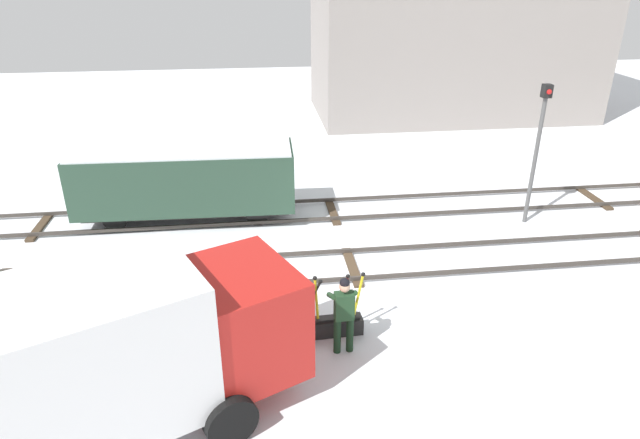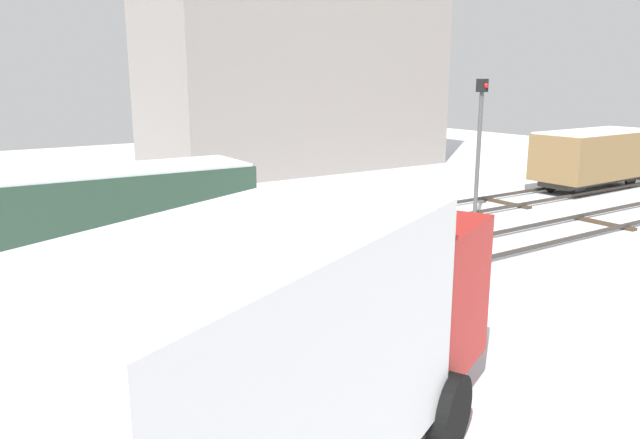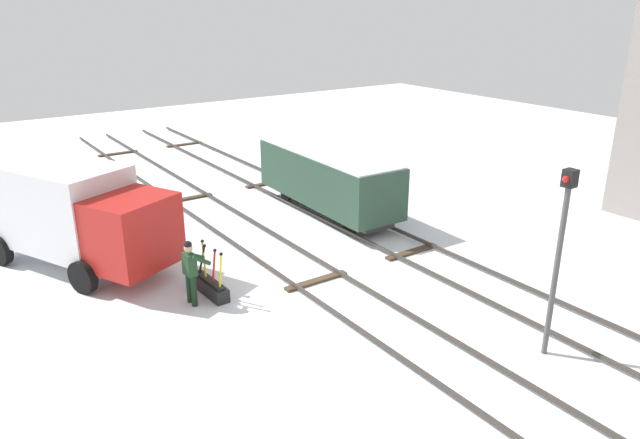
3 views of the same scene
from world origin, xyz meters
name	(u,v)px [view 2 (image 2 of 3)]	position (x,y,z in m)	size (l,w,h in m)	color
ground_plane	(365,278)	(0.00, 0.00, 0.00)	(60.00, 60.00, 0.00)	silver
track_main_line	(365,274)	(0.00, 0.00, 0.11)	(44.00, 1.94, 0.18)	#38332D
track_siding_near	(281,238)	(0.00, 3.52, 0.11)	(44.00, 1.94, 0.18)	#38332D
switch_lever_frame	(415,317)	(-1.02, -2.68, 0.25)	(1.56, 0.43, 1.45)	black
rail_worker	(453,284)	(-0.78, -3.25, 0.97)	(0.55, 0.63, 1.72)	black
delivery_truck	(292,342)	(-4.86, -5.01, 1.66)	(6.51, 4.55, 2.96)	#B21E19
signal_post	(479,138)	(5.71, 2.12, 2.52)	(0.24, 0.32, 4.15)	#4C4C4C
apartment_building	(294,26)	(7.75, 15.42, 6.48)	(13.69, 7.03, 12.96)	gray
freight_car_mid_siding	(104,213)	(-4.42, 3.52, 1.33)	(6.43, 2.17, 2.29)	#2D2B28
freight_car_near_switch	(594,156)	(13.71, 3.52, 1.30)	(5.29, 2.18, 2.24)	#2D2B28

